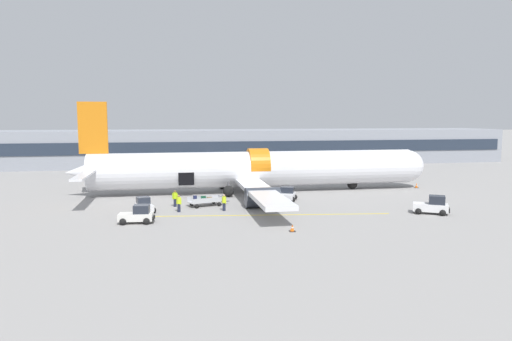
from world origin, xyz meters
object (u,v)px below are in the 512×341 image
object	(u,v)px
baggage_tug_rear	(432,206)
baggage_tug_spare	(287,195)
ground_crew_loader_b	(175,198)
baggage_cart_loading	(206,201)
airplane	(254,170)
ground_crew_loader_a	(179,203)
ground_crew_driver	(224,202)
baggage_tug_lead	(137,215)
baggage_tug_mid	(144,206)

from	to	relation	value
baggage_tug_rear	baggage_tug_spare	bearing A→B (deg)	141.47
baggage_tug_rear	ground_crew_loader_b	xyz separation A→B (m)	(-22.88, 7.69, 0.14)
baggage_tug_rear	baggage_cart_loading	world-z (taller)	baggage_tug_rear
airplane	ground_crew_loader_a	world-z (taller)	airplane
ground_crew_driver	baggage_tug_lead	bearing A→B (deg)	-154.02
baggage_tug_mid	ground_crew_loader_b	distance (m)	3.57
baggage_tug_mid	ground_crew_driver	bearing A→B (deg)	-5.73
airplane	baggage_tug_mid	size ratio (longest dim) A/B	15.74
baggage_tug_lead	ground_crew_loader_a	size ratio (longest dim) A/B	1.85
airplane	ground_crew_loader_b	xyz separation A→B (m)	(-9.19, -7.35, -1.80)
baggage_tug_mid	ground_crew_loader_a	world-z (taller)	ground_crew_loader_a
baggage_tug_mid	ground_crew_loader_b	xyz separation A→B (m)	(2.85, 2.14, 0.27)
baggage_tug_lead	baggage_tug_rear	world-z (taller)	baggage_tug_rear
airplane	baggage_tug_lead	distance (m)	18.71
baggage_tug_lead	ground_crew_loader_a	bearing A→B (deg)	48.61
baggage_tug_spare	ground_crew_driver	distance (m)	8.25
baggage_tug_mid	ground_crew_loader_a	xyz separation A→B (m)	(3.17, -0.54, 0.26)
baggage_cart_loading	baggage_tug_rear	bearing A→B (deg)	-20.74
baggage_tug_mid	baggage_tug_spare	xyz separation A→B (m)	(14.46, 3.43, 0.02)
ground_crew_loader_b	baggage_tug_mid	bearing A→B (deg)	-143.01
baggage_tug_mid	ground_crew_loader_b	world-z (taller)	ground_crew_loader_b
baggage_tug_lead	baggage_tug_mid	size ratio (longest dim) A/B	1.11
baggage_tug_lead	baggage_cart_loading	bearing A→B (deg)	46.42
baggage_tug_lead	baggage_tug_rear	size ratio (longest dim) A/B	0.89
baggage_tug_rear	ground_crew_driver	distance (m)	19.01
airplane	baggage_tug_lead	size ratio (longest dim) A/B	14.17
airplane	ground_crew_driver	xyz separation A→B (m)	(-4.70, -10.23, -1.83)
baggage_tug_mid	baggage_tug_spare	bearing A→B (deg)	13.35
airplane	baggage_tug_spare	distance (m)	6.84
baggage_tug_lead	baggage_tug_spare	world-z (taller)	baggage_tug_lead
baggage_tug_rear	ground_crew_driver	xyz separation A→B (m)	(-18.39, 4.81, 0.11)
baggage_tug_rear	ground_crew_loader_a	size ratio (longest dim) A/B	2.07
baggage_tug_mid	baggage_tug_lead	bearing A→B (deg)	-93.57
airplane	ground_crew_loader_a	size ratio (longest dim) A/B	26.25
ground_crew_loader_a	ground_crew_driver	bearing A→B (deg)	-2.75
baggage_tug_rear	ground_crew_loader_b	bearing A→B (deg)	161.43
baggage_tug_mid	ground_crew_driver	xyz separation A→B (m)	(7.34, -0.74, 0.24)
baggage_tug_spare	baggage_cart_loading	distance (m)	8.73
baggage_tug_lead	ground_crew_loader_b	size ratio (longest dim) A/B	1.84
baggage_cart_loading	ground_crew_loader_a	distance (m)	3.69
ground_crew_loader_b	ground_crew_driver	world-z (taller)	ground_crew_loader_b
baggage_tug_spare	ground_crew_loader_a	size ratio (longest dim) A/B	1.72
baggage_cart_loading	ground_crew_loader_a	world-z (taller)	ground_crew_loader_a
baggage_tug_lead	baggage_cart_loading	distance (m)	8.88
baggage_tug_lead	baggage_tug_rear	xyz separation A→B (m)	(26.00, -1.10, 0.07)
baggage_tug_spare	baggage_tug_lead	bearing A→B (deg)	-151.87
baggage_tug_lead	ground_crew_driver	bearing A→B (deg)	25.98
baggage_tug_mid	baggage_tug_rear	size ratio (longest dim) A/B	0.80
baggage_tug_lead	baggage_tug_mid	world-z (taller)	baggage_tug_lead
baggage_tug_spare	ground_crew_driver	bearing A→B (deg)	-149.66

